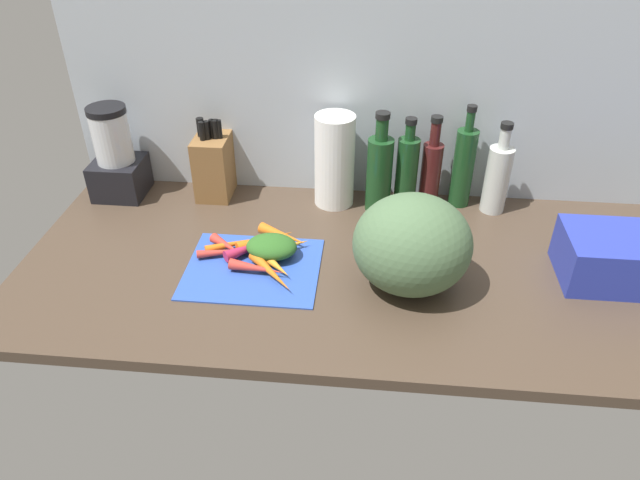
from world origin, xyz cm
name	(u,v)px	position (x,y,z in cm)	size (l,w,h in cm)	color
ground_plane	(351,265)	(0.00, 0.00, -1.50)	(170.00, 80.00, 3.00)	#47382B
wall_back	(361,96)	(0.00, 38.50, 30.00)	(170.00, 3.00, 60.00)	#ADB7C1
cutting_board	(253,268)	(-24.59, -5.91, 0.40)	(33.70, 28.54, 0.80)	#2D51B7
carrot_0	(271,272)	(-19.22, -9.61, 2.24)	(2.88, 2.88, 17.28)	orange
carrot_1	(257,268)	(-22.97, -8.46, 2.25)	(2.91, 2.91, 14.22)	red
carrot_2	(230,252)	(-31.28, -1.50, 1.85)	(2.10, 2.10, 17.17)	red
carrot_3	(235,243)	(-30.75, 2.10, 1.95)	(2.29, 2.29, 16.06)	orange
carrot_4	(249,248)	(-26.44, -0.38, 2.36)	(3.12, 3.12, 14.14)	#B2264C
carrot_5	(227,245)	(-32.73, 0.65, 2.16)	(2.73, 2.73, 10.90)	red
carrot_6	(266,240)	(-22.95, 3.84, 2.40)	(3.20, 3.20, 16.03)	orange
carrot_7	(289,245)	(-16.36, 2.32, 2.15)	(2.70, 2.70, 11.00)	orange
carrot_8	(277,266)	(-18.29, -6.84, 2.11)	(2.63, 2.63, 10.00)	orange
carrot_9	(283,235)	(-18.69, 6.41, 2.42)	(3.23, 3.23, 14.38)	orange
carrot_greens_pile	(272,247)	(-20.52, -0.72, 3.58)	(13.14, 10.11, 5.56)	#2D6023
winter_squash	(412,245)	(14.39, -8.87, 12.22)	(27.89, 25.15, 24.44)	#4C6B47
knife_block	(214,165)	(-42.98, 30.86, 9.89)	(9.93, 13.66, 24.31)	brown
blender_appliance	(116,158)	(-71.72, 28.19, 12.03)	(14.59, 14.59, 27.98)	black
paper_towel_roll	(334,161)	(-6.76, 29.50, 13.70)	(11.55, 11.55, 27.39)	white
bottle_0	(379,171)	(6.25, 27.18, 12.19)	(7.37, 7.37, 29.84)	#19421E
bottle_1	(407,171)	(14.07, 29.08, 11.58)	(6.31, 6.31, 27.75)	#19421E
bottle_2	(431,171)	(21.17, 31.36, 11.01)	(5.88, 5.88, 27.61)	#471919
bottle_3	(463,166)	(30.31, 32.40, 12.39)	(6.20, 6.20, 30.67)	#19421E
bottle_4	(497,177)	(39.79, 29.63, 10.81)	(7.01, 7.01, 27.28)	silver
dish_rack	(615,258)	(64.17, -0.66, 6.13)	(25.26, 18.82, 12.26)	#2838AD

